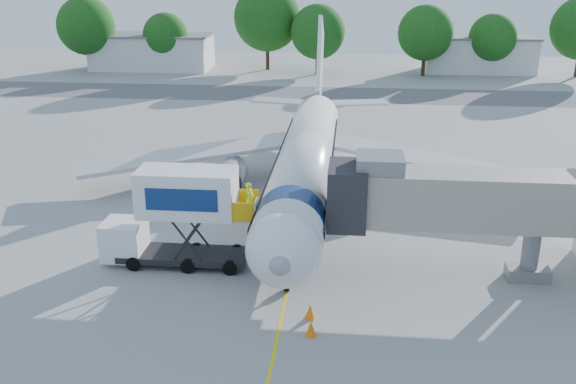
# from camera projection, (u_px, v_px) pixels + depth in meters

# --- Properties ---
(ground) EXTENTS (160.00, 160.00, 0.00)m
(ground) POSITION_uv_depth(u_px,v_px,m) (302.00, 220.00, 41.59)
(ground) COLOR #9A9A97
(ground) RESTS_ON ground
(guidance_line) EXTENTS (0.15, 70.00, 0.01)m
(guidance_line) POSITION_uv_depth(u_px,v_px,m) (302.00, 220.00, 41.59)
(guidance_line) COLOR yellow
(guidance_line) RESTS_ON ground
(taxiway_strip) EXTENTS (120.00, 10.00, 0.01)m
(taxiway_strip) POSITION_uv_depth(u_px,v_px,m) (328.00, 94.00, 80.91)
(taxiway_strip) COLOR #59595B
(taxiway_strip) RESTS_ON ground
(aircraft) EXTENTS (34.17, 37.73, 11.35)m
(aircraft) POSITION_uv_depth(u_px,v_px,m) (306.00, 158.00, 44.45)
(aircraft) COLOR silver
(aircraft) RESTS_ON ground
(jet_bridge) EXTENTS (13.90, 3.20, 6.60)m
(jet_bridge) POSITION_uv_depth(u_px,v_px,m) (447.00, 199.00, 32.82)
(jet_bridge) COLOR #A9A091
(jet_bridge) RESTS_ON ground
(catering_hiloader) EXTENTS (8.50, 2.44, 5.50)m
(catering_hiloader) POSITION_uv_depth(u_px,v_px,m) (176.00, 218.00, 34.67)
(catering_hiloader) COLOR black
(catering_hiloader) RESTS_ON ground
(ground_tug) EXTENTS (3.83, 2.89, 1.37)m
(ground_tug) POSITION_uv_depth(u_px,v_px,m) (241.00, 359.00, 25.84)
(ground_tug) COLOR white
(ground_tug) RESTS_ON ground
(safety_cone_a) EXTENTS (0.47, 0.47, 0.75)m
(safety_cone_a) POSITION_uv_depth(u_px,v_px,m) (310.00, 311.00, 30.05)
(safety_cone_a) COLOR orange
(safety_cone_a) RESTS_ON ground
(safety_cone_b) EXTENTS (0.48, 0.48, 0.77)m
(safety_cone_b) POSITION_uv_depth(u_px,v_px,m) (311.00, 329.00, 28.63)
(safety_cone_b) COLOR orange
(safety_cone_b) RESTS_ON ground
(outbuilding_left) EXTENTS (18.40, 8.40, 5.30)m
(outbuilding_left) POSITION_uv_depth(u_px,v_px,m) (152.00, 51.00, 99.45)
(outbuilding_left) COLOR silver
(outbuilding_left) RESTS_ON ground
(outbuilding_right) EXTENTS (16.40, 7.40, 5.30)m
(outbuilding_right) POSITION_uv_depth(u_px,v_px,m) (479.00, 54.00, 96.71)
(outbuilding_right) COLOR silver
(outbuilding_right) RESTS_ON ground
(tree_a) EXTENTS (8.64, 8.64, 11.01)m
(tree_a) POSITION_uv_depth(u_px,v_px,m) (86.00, 26.00, 96.37)
(tree_a) COLOR #382314
(tree_a) RESTS_ON ground
(tree_b) EXTENTS (6.81, 6.81, 8.68)m
(tree_b) POSITION_uv_depth(u_px,v_px,m) (166.00, 36.00, 96.87)
(tree_b) COLOR #382314
(tree_b) RESTS_ON ground
(tree_c) EXTENTS (10.09, 10.09, 12.87)m
(tree_c) POSITION_uv_depth(u_px,v_px,m) (267.00, 18.00, 96.96)
(tree_c) COLOR #382314
(tree_c) RESTS_ON ground
(tree_d) EXTENTS (7.95, 7.95, 10.14)m
(tree_d) POSITION_uv_depth(u_px,v_px,m) (318.00, 32.00, 93.51)
(tree_d) COLOR #382314
(tree_d) RESTS_ON ground
(tree_e) EXTENTS (7.95, 7.95, 10.13)m
(tree_e) POSITION_uv_depth(u_px,v_px,m) (426.00, 33.00, 92.16)
(tree_e) COLOR #382314
(tree_e) RESTS_ON ground
(tree_f) EXTENTS (6.91, 6.91, 8.81)m
(tree_f) POSITION_uv_depth(u_px,v_px,m) (493.00, 38.00, 93.47)
(tree_f) COLOR #382314
(tree_f) RESTS_ON ground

